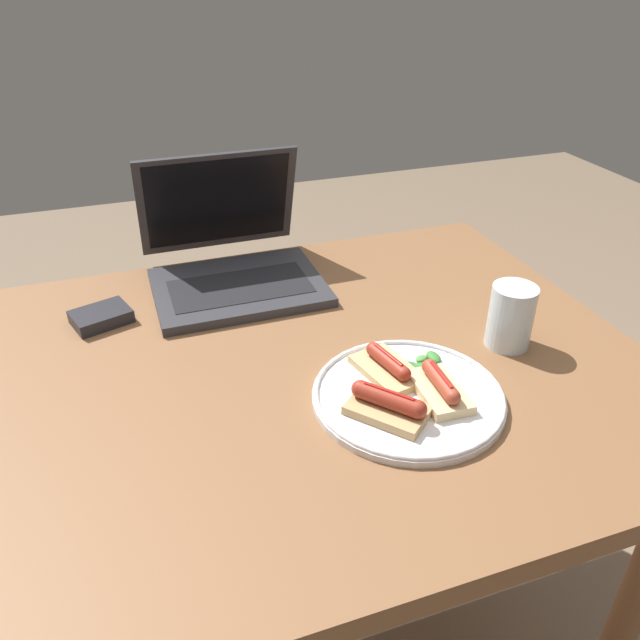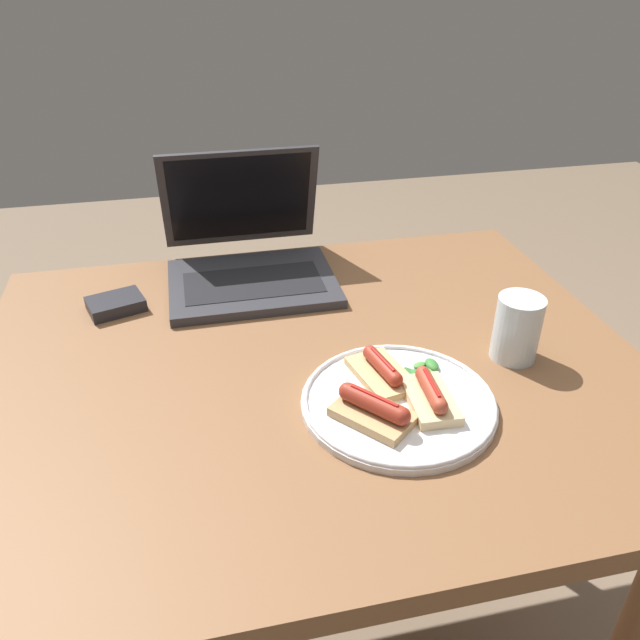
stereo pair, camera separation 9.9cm
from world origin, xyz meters
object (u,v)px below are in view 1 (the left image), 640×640
Objects in this scene: plate at (408,395)px; laptop at (233,262)px; drinking_glass at (511,316)px; external_drive at (101,317)px.

laptop is at bearing 109.39° from plate.
drinking_glass is (0.38, -0.37, 0.01)m from laptop.
drinking_glass is at bearing -42.70° from external_drive.
laptop is 2.97× the size of drinking_glass.
plate is 0.24m from drinking_glass.
drinking_glass reaches higher than external_drive.
plate is at bearing -70.61° from laptop.
laptop is 1.13× the size of plate.
laptop reaches higher than external_drive.
laptop is 0.53m from drinking_glass.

